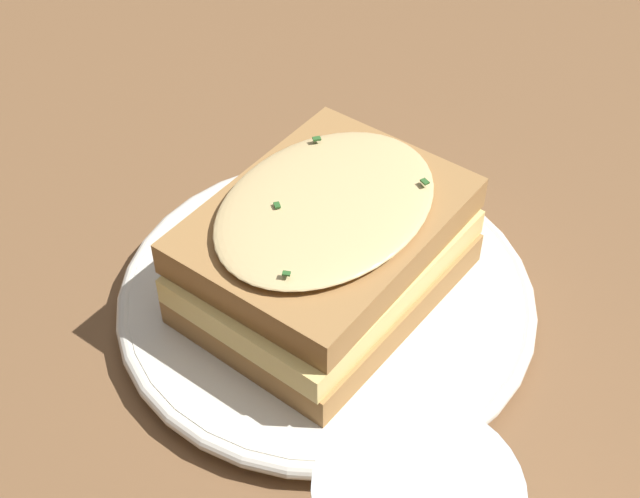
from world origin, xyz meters
name	(u,v)px	position (x,y,z in m)	size (l,w,h in m)	color
ground_plane	(295,310)	(0.00, 0.00, 0.00)	(2.40, 2.40, 0.00)	brown
dinner_plate	(320,292)	(0.00, 0.01, 0.01)	(0.23, 0.23, 0.02)	silver
sandwich	(320,244)	(0.00, 0.01, 0.05)	(0.18, 0.18, 0.06)	#A37542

